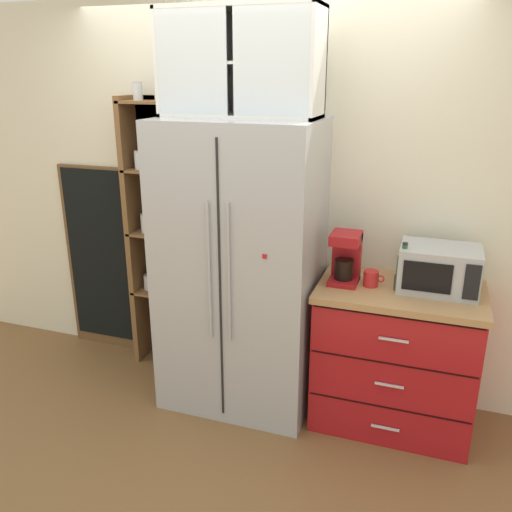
{
  "coord_description": "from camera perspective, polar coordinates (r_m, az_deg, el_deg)",
  "views": [
    {
      "loc": [
        1.11,
        -2.9,
        2.09
      ],
      "look_at": [
        0.1,
        0.01,
        1.01
      ],
      "focal_mm": 37.04,
      "sensor_mm": 36.0,
      "label": 1
    }
  ],
  "objects": [
    {
      "name": "mug_charcoal",
      "position": [
        3.16,
        15.48,
        -2.82
      ],
      "size": [
        0.12,
        0.09,
        0.08
      ],
      "color": "#2D2D33",
      "rests_on": "counter_cabinet"
    },
    {
      "name": "bottle_amber",
      "position": [
        3.19,
        15.64,
        -1.24
      ],
      "size": [
        0.06,
        0.06,
        0.26
      ],
      "color": "brown",
      "rests_on": "counter_cabinet"
    },
    {
      "name": "wall_back_cream",
      "position": [
        3.58,
        0.52,
        6.07
      ],
      "size": [
        5.01,
        0.1,
        2.55
      ],
      "primitive_type": "cube",
      "color": "silver",
      "rests_on": "ground"
    },
    {
      "name": "upper_cabinet",
      "position": [
        3.16,
        -1.53,
        20.07
      ],
      "size": [
        0.92,
        0.32,
        0.59
      ],
      "color": "silver",
      "rests_on": "refrigerator"
    },
    {
      "name": "counter_cabinet",
      "position": [
        3.39,
        14.73,
        -10.42
      ],
      "size": [
        0.96,
        0.61,
        0.9
      ],
      "color": "#A8161C",
      "rests_on": "ground"
    },
    {
      "name": "coffee_maker",
      "position": [
        3.18,
        9.65,
        -0.09
      ],
      "size": [
        0.17,
        0.2,
        0.31
      ],
      "color": "#A8161C",
      "rests_on": "counter_cabinet"
    },
    {
      "name": "chalkboard_menu",
      "position": [
        4.23,
        -16.33,
        -0.34
      ],
      "size": [
        0.6,
        0.04,
        1.45
      ],
      "color": "brown",
      "rests_on": "ground"
    },
    {
      "name": "bottle_green",
      "position": [
        3.11,
        15.56,
        -1.46
      ],
      "size": [
        0.07,
        0.07,
        0.29
      ],
      "color": "#285B33",
      "rests_on": "counter_cabinet"
    },
    {
      "name": "microwave",
      "position": [
        3.19,
        19.16,
        -1.31
      ],
      "size": [
        0.44,
        0.33,
        0.26
      ],
      "color": "#ADAFB5",
      "rests_on": "counter_cabinet"
    },
    {
      "name": "pantry_shelf_column",
      "position": [
        3.84,
        -10.26,
        2.71
      ],
      "size": [
        0.45,
        0.24,
        2.06
      ],
      "color": "brown",
      "rests_on": "ground"
    },
    {
      "name": "ground_plane",
      "position": [
        3.74,
        -1.56,
        -14.71
      ],
      "size": [
        10.71,
        10.71,
        0.0
      ],
      "primitive_type": "plane",
      "color": "brown"
    },
    {
      "name": "refrigerator",
      "position": [
        3.33,
        -1.63,
        -1.31
      ],
      "size": [
        0.95,
        0.7,
        1.84
      ],
      "color": "#ADAFB5",
      "rests_on": "ground"
    },
    {
      "name": "mug_red",
      "position": [
        3.17,
        12.33,
        -2.38
      ],
      "size": [
        0.12,
        0.09,
        0.09
      ],
      "color": "red",
      "rests_on": "counter_cabinet"
    }
  ]
}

